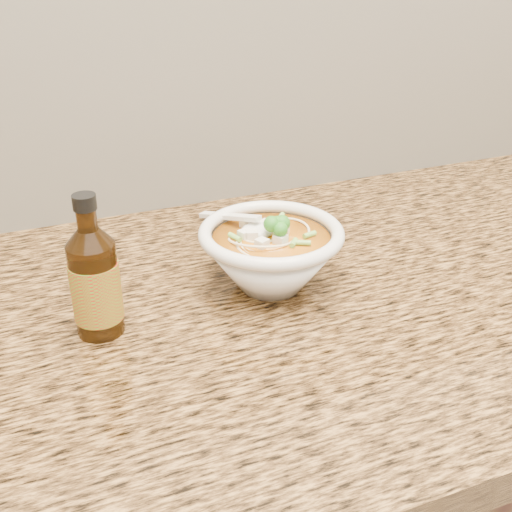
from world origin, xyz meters
name	(u,v)px	position (x,y,z in m)	size (l,w,h in m)	color
counter_slab	(314,298)	(0.00, 1.68, 0.88)	(4.00, 0.68, 0.04)	olive
soup_bowl	(271,256)	(-0.05, 1.69, 0.94)	(0.18, 0.19, 0.10)	white
hot_sauce_bottle	(95,283)	(-0.27, 1.67, 0.96)	(0.07, 0.07, 0.16)	black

